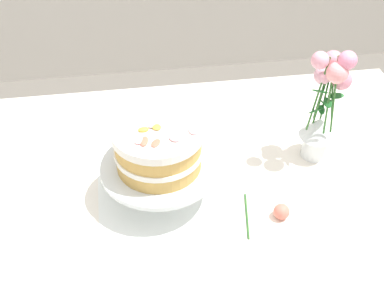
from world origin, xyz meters
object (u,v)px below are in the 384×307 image
Objects in this scene: layer_cake at (158,147)px; flower_vase at (324,107)px; fallen_rose at (280,212)px; dining_table at (213,214)px; cake_stand at (160,170)px.

layer_cake is 0.45m from flower_vase.
fallen_rose is (-0.16, -0.21, -0.15)m from flower_vase.
dining_table is 0.41m from flower_vase.
layer_cake reaches higher than cake_stand.
flower_vase is at bearing 11.08° from cake_stand.
dining_table is at bearing -4.13° from layer_cake.
dining_table is 0.21m from fallen_rose.
flower_vase reaches higher than fallen_rose.
layer_cake is at bearing -76.46° from cake_stand.
fallen_rose is at bearing -23.93° from layer_cake.
dining_table is 4.09× the size of flower_vase.
layer_cake is at bearing 175.87° from dining_table.
layer_cake is 0.33m from fallen_rose.
cake_stand is (-0.14, 0.01, 0.17)m from dining_table.
layer_cake is 0.63× the size of flower_vase.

